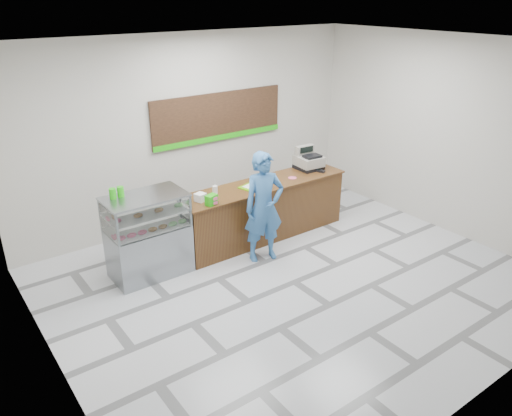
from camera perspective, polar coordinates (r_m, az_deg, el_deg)
floor at (r=7.81m, az=4.44°, el=-8.43°), size 7.00×7.00×0.00m
back_wall at (r=9.41m, az=-7.23°, el=8.74°), size 7.00×0.00×7.00m
ceiling at (r=6.66m, az=5.42°, el=18.03°), size 7.00×7.00×0.00m
sales_counter at (r=8.94m, az=0.82°, el=-0.26°), size 3.26×0.76×1.03m
display_case at (r=7.87m, az=-12.23°, el=-3.06°), size 1.22×0.72×1.33m
menu_board at (r=9.60m, az=-4.26°, el=10.29°), size 2.80×0.06×0.90m
cash_register at (r=9.50m, az=6.00°, el=5.42°), size 0.49×0.51×0.42m
card_terminal at (r=9.38m, az=7.41°, el=4.20°), size 0.13×0.17×0.04m
serving_tray at (r=8.58m, az=-0.74°, el=2.47°), size 0.40×0.33×0.02m
napkin_box at (r=8.04m, az=-6.38°, el=1.23°), size 0.19×0.19×0.13m
straw_cup at (r=8.32m, az=-4.72°, el=2.10°), size 0.09×0.09×0.13m
promo_box at (r=7.88m, az=-5.12°, el=0.94°), size 0.21×0.17×0.16m
donut_decal at (r=9.04m, az=4.17°, el=3.46°), size 0.15×0.15×0.00m
green_cup_left at (r=7.59m, az=-16.07°, el=1.59°), size 0.10×0.10×0.16m
green_cup_right at (r=7.63m, az=-15.22°, el=1.81°), size 0.10×0.10×0.16m
customer at (r=8.05m, az=0.91°, el=0.09°), size 0.76×0.59×1.85m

